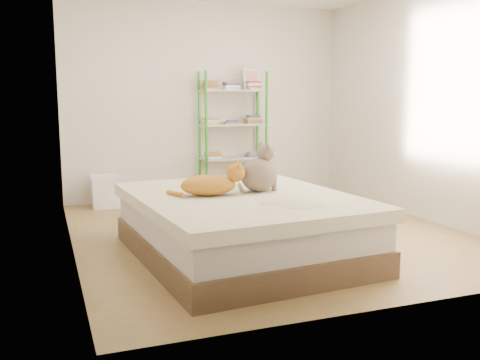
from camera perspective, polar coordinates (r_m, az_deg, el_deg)
name	(u,v)px	position (r m, az deg, el deg)	size (l,w,h in m)	color
room	(268,104)	(5.32, 3.04, 8.11)	(3.81, 4.21, 2.61)	#9F8451
bed	(241,225)	(4.62, 0.14, -4.87)	(1.88, 2.27, 0.54)	brown
orange_cat	(208,182)	(4.50, -3.40, -0.26)	(0.56, 0.30, 0.22)	orange
grey_cat	(259,168)	(4.67, 2.04, 1.33)	(0.31, 0.37, 0.42)	#7F6C5A
shelf_unit	(233,132)	(7.20, -0.72, 5.10)	(0.88, 0.36, 1.74)	#2B9123
cardboard_box	(242,206)	(5.95, 0.20, -2.84)	(0.50, 0.49, 0.37)	#AB7542
white_bin	(106,191)	(6.87, -14.15, -1.14)	(0.36, 0.32, 0.41)	white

